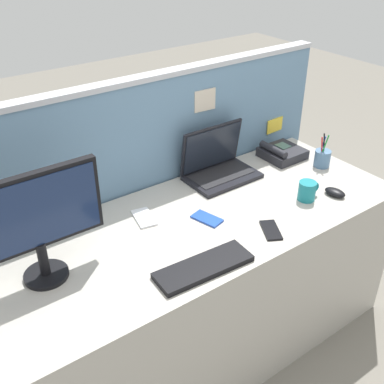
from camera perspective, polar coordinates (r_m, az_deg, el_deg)
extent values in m
plane|color=slate|center=(2.52, 0.70, -17.87)|extent=(10.00, 10.00, 0.00)
cube|color=#ADA89E|center=(2.25, 0.76, -11.51)|extent=(1.89, 0.73, 0.76)
cube|color=#6084A3|center=(2.36, -5.07, -1.50)|extent=(2.03, 0.06, 1.26)
cube|color=#B7BAC1|center=(2.09, -5.90, 13.56)|extent=(2.03, 0.07, 0.02)
cube|color=yellow|center=(2.67, 9.99, 7.96)|extent=(0.12, 0.01, 0.08)
cube|color=beige|center=(2.27, 1.57, 11.04)|extent=(0.12, 0.01, 0.10)
cube|color=yellow|center=(2.04, -19.32, -2.47)|extent=(0.09, 0.01, 0.10)
cylinder|color=black|center=(1.80, -17.21, -9.52)|extent=(0.16, 0.16, 0.02)
cylinder|color=black|center=(1.76, -17.58, -7.70)|extent=(0.04, 0.04, 0.13)
cube|color=black|center=(1.66, -18.76, -2.30)|extent=(0.48, 0.03, 0.28)
cube|color=#19284C|center=(1.65, -18.58, -2.55)|extent=(0.45, 0.01, 0.25)
cube|color=black|center=(2.32, 3.70, 1.83)|extent=(0.35, 0.22, 0.02)
cube|color=black|center=(2.32, 3.55, 2.17)|extent=(0.31, 0.15, 0.00)
cube|color=black|center=(2.33, 2.33, 5.45)|extent=(0.35, 0.05, 0.23)
cube|color=black|center=(2.32, 2.46, 5.34)|extent=(0.32, 0.04, 0.21)
cube|color=#232328|center=(2.56, 10.88, 4.65)|extent=(0.20, 0.20, 0.05)
cube|color=#4C6B5B|center=(2.58, 10.95, 5.51)|extent=(0.06, 0.07, 0.01)
cylinder|color=#232328|center=(2.49, 9.82, 5.10)|extent=(0.04, 0.18, 0.04)
cube|color=black|center=(1.75, 1.44, -9.04)|extent=(0.38, 0.15, 0.02)
ellipsoid|color=black|center=(2.27, 16.92, -0.04)|extent=(0.08, 0.11, 0.03)
cylinder|color=#4C7093|center=(2.51, 15.49, 3.94)|extent=(0.08, 0.08, 0.09)
cylinder|color=#238438|center=(2.47, 15.69, 5.15)|extent=(0.03, 0.03, 0.15)
cylinder|color=red|center=(2.47, 15.44, 5.04)|extent=(0.02, 0.02, 0.13)
cylinder|color=black|center=(2.49, 15.67, 5.30)|extent=(0.01, 0.02, 0.14)
cylinder|color=blue|center=(2.50, 15.46, 5.23)|extent=(0.02, 0.02, 0.12)
cube|color=blue|center=(2.02, 1.82, -3.24)|extent=(0.10, 0.14, 0.01)
cube|color=silver|center=(2.03, -5.83, -3.11)|extent=(0.10, 0.16, 0.01)
cube|color=black|center=(1.97, 9.53, -4.57)|extent=(0.12, 0.15, 0.01)
cylinder|color=#197A84|center=(2.19, 13.74, 0.13)|extent=(0.08, 0.08, 0.09)
torus|color=#197A84|center=(2.23, 14.63, 0.53)|extent=(0.05, 0.01, 0.05)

